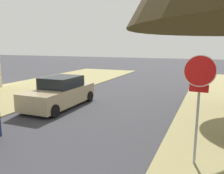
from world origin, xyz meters
TOP-DOWN VIEW (x-y plane):
  - stop_sign_far at (4.67, 8.37)m, footprint 0.82×0.67m
  - parked_sedan_tan at (-2.27, 12.08)m, footprint 1.94×4.40m

SIDE VIEW (x-z plane):
  - parked_sedan_tan at x=-2.27m, z-range -0.06..1.51m
  - stop_sign_far at x=4.67m, z-range 0.69..3.62m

